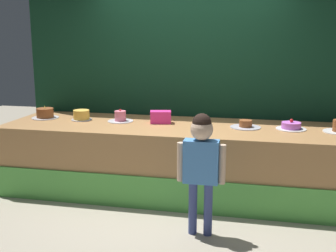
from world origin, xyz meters
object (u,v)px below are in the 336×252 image
(cake_far_left, at_px, (45,114))
(cake_right, at_px, (291,126))
(cake_center_left, at_px, (120,117))
(cake_center_right, at_px, (246,125))
(donut, at_px, (202,123))
(pink_box, at_px, (161,117))
(child_figure, at_px, (201,158))
(cake_left, at_px, (81,115))

(cake_far_left, xyz_separation_m, cake_right, (3.07, -0.02, -0.02))
(cake_center_left, distance_m, cake_center_right, 1.53)
(donut, distance_m, cake_right, 1.02)
(pink_box, height_order, donut, pink_box)
(child_figure, bearing_deg, donut, 97.26)
(cake_far_left, xyz_separation_m, cake_center_left, (1.02, -0.00, -0.01))
(cake_left, xyz_separation_m, cake_right, (2.56, 0.00, -0.02))
(pink_box, relative_size, cake_center_left, 0.79)
(donut, height_order, cake_far_left, cake_far_left)
(cake_left, bearing_deg, child_figure, -33.77)
(donut, relative_size, cake_far_left, 0.43)
(child_figure, height_order, cake_center_right, child_figure)
(child_figure, relative_size, donut, 8.04)
(pink_box, relative_size, cake_right, 0.73)
(pink_box, xyz_separation_m, donut, (0.51, 0.01, -0.05))
(child_figure, relative_size, cake_right, 3.49)
(cake_left, bearing_deg, cake_center_right, -0.51)
(cake_far_left, bearing_deg, cake_center_left, -0.15)
(cake_center_right, bearing_deg, cake_far_left, 179.23)
(pink_box, distance_m, cake_far_left, 1.53)
(cake_center_right, xyz_separation_m, cake_right, (0.51, 0.02, 0.01))
(donut, bearing_deg, pink_box, -178.93)
(cake_center_left, bearing_deg, child_figure, -44.19)
(pink_box, height_order, cake_center_right, pink_box)
(cake_far_left, bearing_deg, cake_right, -0.29)
(child_figure, xyz_separation_m, donut, (-0.15, 1.16, 0.09))
(cake_left, distance_m, cake_center_right, 2.05)
(donut, xyz_separation_m, cake_center_right, (0.51, -0.05, 0.01))
(cake_center_right, bearing_deg, cake_right, 2.10)
(cake_right, bearing_deg, cake_center_right, -177.90)
(pink_box, bearing_deg, cake_right, -0.98)
(cake_left, distance_m, cake_right, 2.56)
(cake_center_right, bearing_deg, child_figure, -108.19)
(child_figure, bearing_deg, pink_box, 119.79)
(cake_center_right, bearing_deg, pink_box, 177.48)
(cake_right, bearing_deg, cake_center_left, 179.64)
(child_figure, height_order, pink_box, child_figure)
(pink_box, distance_m, cake_right, 1.53)
(cake_far_left, relative_size, cake_center_left, 1.09)
(cake_center_left, bearing_deg, cake_right, -0.36)
(cake_left, height_order, cake_center_left, cake_center_left)
(cake_right, bearing_deg, cake_left, -179.99)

